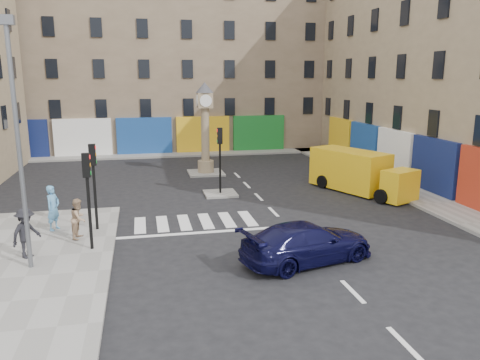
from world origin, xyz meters
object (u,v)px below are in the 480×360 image
object	(u,v)px
lamp_post	(17,133)
traffic_light_left_far	(94,173)
navy_sedan	(307,243)
pedestrian_tan	(79,218)
traffic_light_island	(220,150)
yellow_van	(358,172)
traffic_light_left_near	(88,186)
clock_pillar	(205,122)
pedestrian_dark	(26,233)
pedestrian_blue	(53,208)

from	to	relation	value
lamp_post	traffic_light_left_far	bearing A→B (deg)	63.43
navy_sedan	pedestrian_tan	bearing A→B (deg)	49.01
traffic_light_island	pedestrian_tan	world-z (taller)	traffic_light_island
navy_sedan	yellow_van	bearing A→B (deg)	-50.24
traffic_light_left_near	yellow_van	size ratio (longest dim) A/B	0.55
yellow_van	pedestrian_tan	xyz separation A→B (m)	(-14.81, -5.42, -0.20)
traffic_light_left_near	traffic_light_left_far	xyz separation A→B (m)	(0.00, 2.40, 0.00)
traffic_light_left_far	clock_pillar	distance (m)	13.05
pedestrian_tan	pedestrian_dark	world-z (taller)	pedestrian_dark
traffic_light_left_near	traffic_light_island	world-z (taller)	traffic_light_left_near
pedestrian_dark	traffic_light_left_near	bearing A→B (deg)	-42.90
clock_pillar	pedestrian_blue	bearing A→B (deg)	-126.07
traffic_light_island	pedestrian_blue	world-z (taller)	traffic_light_island
traffic_light_island	clock_pillar	distance (m)	6.07
traffic_light_left_far	pedestrian_tan	xyz separation A→B (m)	(-0.59, -1.03, -1.65)
traffic_light_left_near	pedestrian_blue	xyz separation A→B (m)	(-1.78, 2.70, -1.50)
lamp_post	clock_pillar	bearing A→B (deg)	61.65
lamp_post	pedestrian_tan	bearing A→B (deg)	64.78
traffic_light_island	pedestrian_tan	distance (m)	9.56
pedestrian_tan	pedestrian_blue	bearing A→B (deg)	55.80
yellow_van	pedestrian_tan	world-z (taller)	yellow_van
navy_sedan	lamp_post	bearing A→B (deg)	67.42
traffic_light_left_near	pedestrian_dark	xyz separation A→B (m)	(-2.19, -0.43, -1.54)
lamp_post	pedestrian_blue	size ratio (longest dim) A/B	4.28
traffic_light_left_far	pedestrian_tan	world-z (taller)	traffic_light_left_far
traffic_light_left_far	lamp_post	world-z (taller)	lamp_post
traffic_light_island	lamp_post	distance (m)	12.52
traffic_light_island	clock_pillar	world-z (taller)	clock_pillar
clock_pillar	pedestrian_dark	bearing A→B (deg)	-120.83
traffic_light_left_near	traffic_light_island	xyz separation A→B (m)	(6.30, 7.80, -0.03)
pedestrian_dark	pedestrian_tan	bearing A→B (deg)	-5.56
clock_pillar	pedestrian_blue	size ratio (longest dim) A/B	3.14
traffic_light_island	lamp_post	size ratio (longest dim) A/B	0.45
traffic_light_left_near	clock_pillar	xyz separation A→B (m)	(6.30, 13.80, 0.93)
clock_pillar	yellow_van	world-z (taller)	clock_pillar
traffic_light_left_far	traffic_light_island	world-z (taller)	traffic_light_left_far
yellow_van	traffic_light_left_far	bearing A→B (deg)	174.23
navy_sedan	yellow_van	world-z (taller)	yellow_van
yellow_van	pedestrian_dark	bearing A→B (deg)	-179.17
lamp_post	pedestrian_tan	distance (m)	4.89
yellow_van	clock_pillar	bearing A→B (deg)	115.58
navy_sedan	pedestrian_blue	bearing A→B (deg)	45.36
clock_pillar	pedestrian_blue	xyz separation A→B (m)	(-8.08, -11.09, -2.43)
navy_sedan	pedestrian_dark	world-z (taller)	pedestrian_dark
traffic_light_left_near	clock_pillar	bearing A→B (deg)	65.45
traffic_light_island	yellow_van	bearing A→B (deg)	-7.27
traffic_light_left_near	yellow_van	bearing A→B (deg)	25.53
lamp_post	navy_sedan	bearing A→B (deg)	-7.03
traffic_light_left_near	pedestrian_blue	bearing A→B (deg)	123.37
lamp_post	clock_pillar	size ratio (longest dim) A/B	1.36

